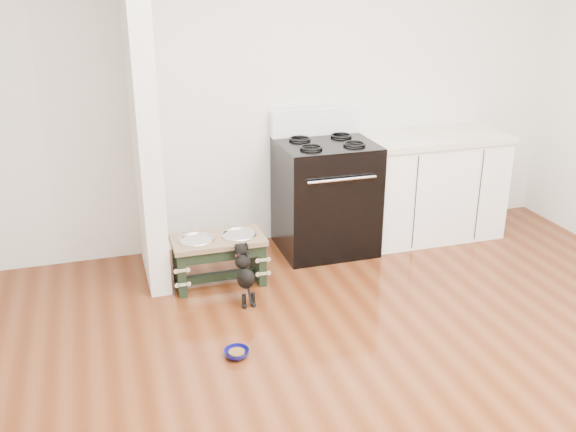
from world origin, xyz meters
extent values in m
plane|color=#4E220E|center=(0.00, 0.00, 0.00)|extent=(5.00, 5.00, 0.00)
plane|color=silver|center=(0.00, 2.50, 1.35)|extent=(5.00, 0.00, 5.00)
cube|color=silver|center=(-1.18, 2.10, 1.35)|extent=(0.15, 0.80, 2.70)
cube|color=black|center=(0.25, 2.15, 0.46)|extent=(0.76, 0.65, 0.92)
cube|color=black|center=(0.25, 1.84, 0.40)|extent=(0.58, 0.02, 0.50)
cylinder|color=silver|center=(0.25, 1.80, 0.72)|extent=(0.56, 0.02, 0.02)
cube|color=white|center=(0.25, 2.43, 1.03)|extent=(0.76, 0.08, 0.22)
torus|color=black|center=(0.07, 2.01, 0.93)|extent=(0.18, 0.18, 0.02)
torus|color=black|center=(0.43, 2.01, 0.93)|extent=(0.18, 0.18, 0.02)
torus|color=black|center=(0.07, 2.29, 0.93)|extent=(0.18, 0.18, 0.02)
torus|color=black|center=(0.43, 2.29, 0.93)|extent=(0.18, 0.18, 0.02)
cube|color=white|center=(1.23, 2.18, 0.43)|extent=(1.20, 0.60, 0.86)
cube|color=beige|center=(1.23, 2.18, 0.89)|extent=(1.24, 0.64, 0.05)
cube|color=black|center=(1.23, 1.92, 0.05)|extent=(1.20, 0.06, 0.10)
cube|color=black|center=(-1.03, 1.78, 0.17)|extent=(0.06, 0.33, 0.34)
cube|color=black|center=(-0.43, 1.78, 0.17)|extent=(0.06, 0.33, 0.34)
cube|color=black|center=(-0.73, 1.63, 0.29)|extent=(0.54, 0.03, 0.08)
cube|color=black|center=(-0.73, 1.78, 0.06)|extent=(0.54, 0.06, 0.06)
cube|color=brown|center=(-0.73, 1.78, 0.35)|extent=(0.68, 0.36, 0.04)
cylinder|color=silver|center=(-0.89, 1.78, 0.36)|extent=(0.23, 0.23, 0.04)
cylinder|color=silver|center=(-0.57, 1.78, 0.36)|extent=(0.23, 0.23, 0.04)
torus|color=silver|center=(-0.89, 1.78, 0.38)|extent=(0.26, 0.26, 0.02)
torus|color=silver|center=(-0.57, 1.78, 0.38)|extent=(0.26, 0.26, 0.02)
cylinder|color=black|center=(-0.64, 1.36, 0.05)|extent=(0.03, 0.03, 0.10)
cylinder|color=black|center=(-0.58, 1.36, 0.05)|extent=(0.03, 0.03, 0.10)
sphere|color=black|center=(-0.64, 1.35, 0.01)|extent=(0.04, 0.04, 0.04)
sphere|color=black|center=(-0.58, 1.35, 0.01)|extent=(0.04, 0.04, 0.04)
ellipsoid|color=black|center=(-0.61, 1.43, 0.19)|extent=(0.12, 0.28, 0.25)
sphere|color=black|center=(-0.61, 1.52, 0.28)|extent=(0.11, 0.11, 0.11)
sphere|color=black|center=(-0.61, 1.55, 0.36)|extent=(0.10, 0.10, 0.10)
sphere|color=black|center=(-0.64, 1.62, 0.36)|extent=(0.03, 0.03, 0.03)
sphere|color=black|center=(-0.58, 1.62, 0.36)|extent=(0.03, 0.03, 0.03)
cylinder|color=black|center=(-0.61, 1.32, 0.11)|extent=(0.02, 0.08, 0.09)
torus|color=#ED4552|center=(-0.61, 1.54, 0.32)|extent=(0.09, 0.06, 0.08)
imported|color=#0E0D5F|center=(-0.83, 0.78, 0.02)|extent=(0.17, 0.17, 0.05)
cylinder|color=#502B16|center=(-0.83, 0.78, 0.03)|extent=(0.10, 0.10, 0.02)
camera|label=1|loc=(-1.53, -2.51, 2.24)|focal=40.00mm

